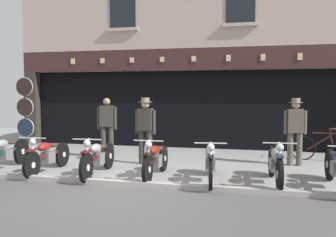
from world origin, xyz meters
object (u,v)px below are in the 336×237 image
at_px(motorcycle_far_left, 5,152).
at_px(motorcycle_center_right, 210,162).
at_px(motorcycle_right, 275,163).
at_px(motorcycle_left, 48,155).
at_px(salesman_left, 107,125).
at_px(advert_board_near, 253,100).
at_px(salesman_right, 295,128).
at_px(tyre_sign_pole, 25,108).
at_px(shopkeeper_center, 145,127).
at_px(motorcycle_center, 156,159).
at_px(motorcycle_center_left, 98,157).
at_px(leaning_bicycle, 324,148).

bearing_deg(motorcycle_far_left, motorcycle_center_right, 174.00).
bearing_deg(motorcycle_right, motorcycle_left, -2.07).
height_order(motorcycle_right, salesman_left, salesman_left).
bearing_deg(advert_board_near, salesman_right, -66.30).
height_order(salesman_left, advert_board_near, advert_board_near).
bearing_deg(tyre_sign_pole, salesman_right, -4.60).
xyz_separation_m(motorcycle_center_right, tyre_sign_pole, (-6.30, 2.86, 0.95)).
height_order(motorcycle_far_left, shopkeeper_center, shopkeeper_center).
bearing_deg(motorcycle_center_right, motorcycle_center, -12.57).
bearing_deg(motorcycle_center_right, motorcycle_left, -7.29).
bearing_deg(advert_board_near, motorcycle_right, -84.10).
distance_m(motorcycle_left, motorcycle_center_left, 1.27).
bearing_deg(motorcycle_center, motorcycle_left, 2.37).
xyz_separation_m(salesman_left, tyre_sign_pole, (-3.10, 0.70, 0.42)).
bearing_deg(motorcycle_left, leaning_bicycle, -157.27).
bearing_deg(motorcycle_far_left, salesman_right, -167.89).
xyz_separation_m(motorcycle_center_left, leaning_bicycle, (5.28, 3.00, -0.05)).
bearing_deg(advert_board_near, shopkeeper_center, -131.39).
bearing_deg(motorcycle_center_right, shopkeeper_center, -46.18).
bearing_deg(motorcycle_left, shopkeeper_center, -144.07).
xyz_separation_m(motorcycle_right, leaning_bicycle, (1.44, 2.88, -0.07)).
height_order(motorcycle_center_left, advert_board_near, advert_board_near).
distance_m(motorcycle_far_left, motorcycle_center_left, 2.43).
bearing_deg(leaning_bicycle, tyre_sign_pole, 98.60).
height_order(motorcycle_center, motorcycle_right, motorcycle_right).
bearing_deg(salesman_left, motorcycle_center_right, 133.20).
distance_m(salesman_right, advert_board_near, 2.71).
distance_m(salesman_right, tyre_sign_pole, 8.24).
relative_size(motorcycle_far_left, motorcycle_right, 1.02).
height_order(motorcycle_right, advert_board_near, advert_board_near).
relative_size(motorcycle_left, leaning_bicycle, 1.15).
bearing_deg(tyre_sign_pole, motorcycle_right, -19.66).
height_order(motorcycle_center_left, motorcycle_center, motorcycle_center_left).
bearing_deg(shopkeeper_center, motorcycle_right, 161.97).
bearing_deg(motorcycle_center_right, motorcycle_far_left, -7.75).
distance_m(motorcycle_center_right, tyre_sign_pole, 6.98).
bearing_deg(tyre_sign_pole, salesman_left, -12.66).
height_order(motorcycle_center, shopkeeper_center, shopkeeper_center).
xyz_separation_m(motorcycle_center_left, motorcycle_center_right, (2.53, -0.02, 0.00)).
xyz_separation_m(advert_board_near, leaning_bicycle, (1.90, -1.58, -1.25)).
xyz_separation_m(motorcycle_center, advert_board_near, (2.06, 4.49, 1.20)).
bearing_deg(salesman_left, motorcycle_right, 143.17).
relative_size(shopkeeper_center, salesman_right, 1.01).
height_order(salesman_left, shopkeeper_center, shopkeeper_center).
bearing_deg(salesman_right, motorcycle_center_left, 22.44).
distance_m(motorcycle_far_left, advert_board_near, 7.46).
distance_m(motorcycle_right, salesman_right, 2.21).
relative_size(motorcycle_center, shopkeeper_center, 1.10).
relative_size(motorcycle_center_left, advert_board_near, 1.86).
bearing_deg(motorcycle_far_left, advert_board_near, -147.12).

